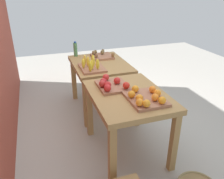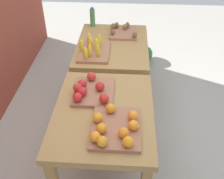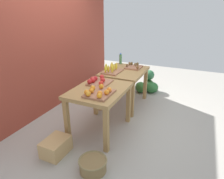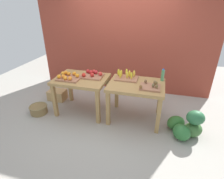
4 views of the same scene
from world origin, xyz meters
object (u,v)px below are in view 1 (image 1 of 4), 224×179
at_px(display_table_left, 128,103).
at_px(water_bottle, 75,49).
at_px(orange_bin, 146,98).
at_px(banana_crate, 91,66).
at_px(apple_bin, 112,85).
at_px(kiwi_bin, 102,56).
at_px(display_table_right, 100,70).
at_px(watermelon_pile, 101,75).

xyz_separation_m(display_table_left, water_bottle, (1.58, 0.28, 0.23)).
relative_size(orange_bin, water_bottle, 1.88).
height_order(orange_bin, banana_crate, banana_crate).
bearing_deg(apple_bin, kiwi_bin, -11.07).
xyz_separation_m(display_table_right, apple_bin, (-0.92, 0.12, 0.15)).
xyz_separation_m(banana_crate, water_bottle, (0.69, 0.09, 0.07)).
bearing_deg(display_table_left, banana_crate, 11.96).
relative_size(apple_bin, water_bottle, 1.71).
bearing_deg(orange_bin, water_bottle, 11.97).
relative_size(apple_bin, watermelon_pile, 0.59).
relative_size(display_table_right, kiwi_bin, 2.85).
bearing_deg(orange_bin, display_table_left, 24.87).
bearing_deg(watermelon_pile, orange_bin, 175.68).
bearing_deg(display_table_left, water_bottle, 10.00).
distance_m(banana_crate, watermelon_pile, 1.41).
bearing_deg(kiwi_bin, orange_bin, 179.87).
bearing_deg(apple_bin, watermelon_pile, -12.10).
bearing_deg(kiwi_bin, display_table_left, 175.57).
bearing_deg(orange_bin, banana_crate, 14.70).
distance_m(display_table_left, orange_bin, 0.29).
distance_m(display_table_left, apple_bin, 0.28).
relative_size(display_table_left, display_table_right, 1.00).
bearing_deg(display_table_right, apple_bin, 172.33).
bearing_deg(display_table_left, apple_bin, 32.05).
distance_m(kiwi_bin, watermelon_pile, 0.93).
distance_m(display_table_left, display_table_right, 1.12).
distance_m(orange_bin, apple_bin, 0.48).
relative_size(display_table_right, water_bottle, 4.29).
height_order(display_table_right, water_bottle, water_bottle).
xyz_separation_m(kiwi_bin, water_bottle, (0.20, 0.39, 0.09)).
relative_size(orange_bin, kiwi_bin, 1.25).
bearing_deg(kiwi_bin, water_bottle, 62.90).
xyz_separation_m(display_table_right, kiwi_bin, (0.26, -0.11, 0.14)).
distance_m(orange_bin, water_bottle, 1.84).
height_order(orange_bin, watermelon_pile, orange_bin).
distance_m(banana_crate, kiwi_bin, 0.57).
bearing_deg(apple_bin, water_bottle, 6.38).
xyz_separation_m(water_bottle, watermelon_pile, (0.49, -0.55, -0.70)).
relative_size(display_table_left, apple_bin, 2.51).
height_order(apple_bin, banana_crate, banana_crate).
distance_m(display_table_right, kiwi_bin, 0.32).
relative_size(display_table_right, banana_crate, 2.36).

